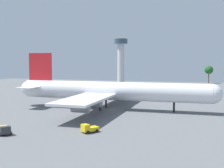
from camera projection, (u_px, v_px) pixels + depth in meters
ground_plane at (112, 109)px, 105.72m from camera, size 294.66×294.66×0.00m
cargo_airplane at (111, 91)px, 105.32m from camera, size 73.67×62.27×20.22m
catering_truck at (4, 130)px, 69.80m from camera, size 4.65×4.45×2.17m
pushback_tractor at (89, 128)px, 71.71m from camera, size 4.14×4.51×2.15m
safety_cone_nose at (210, 114)px, 94.45m from camera, size 0.40×0.40×0.57m
control_tower at (121, 57)px, 222.71m from camera, size 9.78×9.78×33.54m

